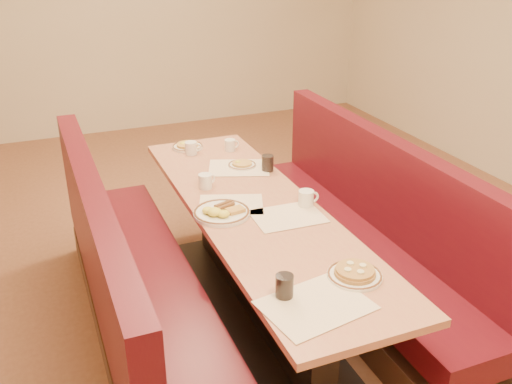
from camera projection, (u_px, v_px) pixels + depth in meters
name	position (u px, v px, depth m)	size (l,w,h in m)	color
ground	(256.00, 315.00, 3.57)	(8.00, 8.00, 0.00)	#9E6647
diner_table	(256.00, 264.00, 3.41)	(0.70, 2.50, 0.75)	black
booth_left	(134.00, 293.00, 3.16)	(0.55, 2.50, 1.05)	#4C3326
booth_right	(361.00, 243.00, 3.67)	(0.55, 2.50, 1.05)	#4C3326
placemat_near_left	(316.00, 305.00, 2.41)	(0.44, 0.33, 0.00)	#F9EEC3
placemat_near_right	(288.00, 216.00, 3.15)	(0.38, 0.29, 0.00)	#F9EEC3
placemat_far_left	(231.00, 205.00, 3.28)	(0.37, 0.27, 0.00)	#F9EEC3
placemat_far_right	(239.00, 168.00, 3.79)	(0.40, 0.30, 0.00)	#F9EEC3
pancake_plate	(355.00, 274.00, 2.59)	(0.25, 0.25, 0.06)	white
eggs_plate	(221.00, 212.00, 3.16)	(0.32, 0.32, 0.06)	white
extra_plate_mid	(242.00, 165.00, 3.82)	(0.19, 0.19, 0.04)	white
extra_plate_far	(188.00, 146.00, 4.14)	(0.23, 0.23, 0.05)	white
coffee_mug_a	(307.00, 198.00, 3.26)	(0.13, 0.09, 0.09)	white
coffee_mug_b	(206.00, 181.00, 3.49)	(0.12, 0.08, 0.09)	white
coffee_mug_c	(230.00, 145.00, 4.09)	(0.11, 0.08, 0.08)	white
coffee_mug_d	(191.00, 148.00, 4.02)	(0.12, 0.08, 0.09)	white
soda_tumbler_near	(284.00, 286.00, 2.44)	(0.08, 0.08, 0.11)	black
soda_tumbler_mid	(268.00, 163.00, 3.73)	(0.08, 0.08, 0.11)	black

